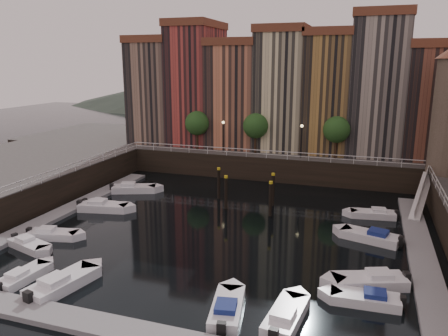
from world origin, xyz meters
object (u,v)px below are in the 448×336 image
(boat_left_0, at_px, (29,244))
(boat_left_1, at_px, (52,234))
(mooring_pilings, at_px, (246,192))
(gangway, at_px, (422,193))
(boat_left_2, at_px, (102,207))

(boat_left_0, relative_size, boat_left_1, 0.95)
(mooring_pilings, relative_size, boat_left_1, 1.53)
(gangway, height_order, boat_left_2, gangway)
(boat_left_2, bearing_deg, boat_left_1, -101.50)
(gangway, relative_size, boat_left_0, 1.94)
(gangway, relative_size, boat_left_1, 1.85)
(boat_left_0, bearing_deg, boat_left_1, 97.06)
(gangway, distance_m, mooring_pilings, 17.30)
(gangway, distance_m, boat_left_0, 36.24)
(boat_left_0, bearing_deg, gangway, 48.89)
(mooring_pilings, height_order, boat_left_1, mooring_pilings)
(gangway, height_order, boat_left_0, gangway)
(boat_left_1, bearing_deg, boat_left_2, 77.23)
(mooring_pilings, height_order, boat_left_2, mooring_pilings)
(mooring_pilings, bearing_deg, boat_left_2, -156.97)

